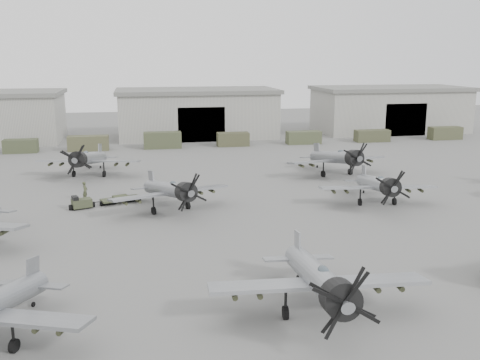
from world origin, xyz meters
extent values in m
plane|color=#595957|center=(0.00, 0.00, 0.00)|extent=(220.00, 220.00, 0.00)
cube|color=#AAA99F|center=(0.00, 62.00, 4.00)|extent=(28.00, 14.00, 8.00)
cube|color=slate|center=(0.00, 62.00, 8.35)|extent=(29.00, 14.80, 0.70)
cube|color=black|center=(0.00, 55.20, 3.00)|extent=(8.12, 0.40, 6.00)
cube|color=#AAA99F|center=(38.00, 62.00, 4.00)|extent=(28.00, 14.00, 8.00)
cube|color=slate|center=(38.00, 62.00, 8.35)|extent=(29.00, 14.80, 0.70)
cube|color=black|center=(38.00, 55.20, 3.00)|extent=(8.12, 0.40, 6.00)
cube|color=#3F462D|center=(-28.64, 50.00, 1.03)|extent=(5.01, 2.20, 2.07)
cube|color=#4B4B31|center=(-18.55, 50.00, 1.17)|extent=(6.24, 2.20, 2.34)
cube|color=#40472E|center=(-6.99, 50.00, 1.31)|extent=(5.99, 2.20, 2.62)
cube|color=#44452D|center=(4.57, 50.00, 1.12)|extent=(5.22, 2.20, 2.23)
cube|color=#444B31|center=(16.73, 50.00, 1.06)|extent=(5.80, 2.20, 2.13)
cube|color=#42452D|center=(29.13, 50.00, 1.01)|extent=(5.97, 2.20, 2.03)
cube|color=#46492F|center=(43.07, 50.00, 1.11)|extent=(5.77, 2.20, 2.23)
cube|color=gray|center=(-17.27, -4.70, 2.16)|extent=(0.64, 1.47, 1.83)
cylinder|color=black|center=(-17.40, -10.04, 0.32)|extent=(0.50, 0.78, 0.73)
cylinder|color=black|center=(-17.36, -4.96, 0.14)|extent=(0.21, 0.31, 0.29)
cylinder|color=#979BA0|center=(-1.03, -8.57, 2.21)|extent=(2.26, 10.72, 3.14)
cylinder|color=black|center=(-1.36, -13.28, 2.96)|extent=(2.01, 1.72, 2.09)
cube|color=#979BA0|center=(-1.07, -9.17, 1.96)|extent=(12.67, 3.10, 0.56)
cube|color=#979BA0|center=(-0.69, -3.87, 2.37)|extent=(0.24, 1.67, 2.00)
ellipsoid|color=#3F4C54|center=(-1.14, -10.17, 3.12)|extent=(0.69, 1.24, 0.56)
cylinder|color=black|center=(-2.99, -9.24, 0.35)|extent=(0.34, 0.82, 0.80)
cylinder|color=black|center=(0.82, -9.51, 0.35)|extent=(0.34, 0.82, 0.80)
cylinder|color=black|center=(-0.71, -4.17, 0.15)|extent=(0.14, 0.33, 0.32)
cylinder|color=gray|center=(-8.23, 14.26, 2.05)|extent=(4.55, 9.80, 2.91)
cylinder|color=black|center=(-6.80, 10.12, 2.75)|extent=(2.15, 1.97, 1.94)
cube|color=gray|center=(-8.05, 13.74, 1.82)|extent=(11.68, 5.75, 0.52)
cube|color=gray|center=(-9.66, 18.40, 2.20)|extent=(0.61, 1.50, 1.86)
ellipsoid|color=#3F4C54|center=(-7.74, 12.85, 2.90)|extent=(0.89, 1.24, 0.52)
cylinder|color=black|center=(-9.66, 12.98, 0.33)|extent=(0.49, 0.79, 0.75)
cylinder|color=black|center=(-6.31, 14.14, 0.33)|extent=(0.49, 0.79, 0.75)
cylinder|color=black|center=(-9.57, 18.14, 0.14)|extent=(0.20, 0.32, 0.30)
cylinder|color=#9EA2A7|center=(12.54, 12.68, 2.04)|extent=(2.68, 9.89, 2.88)
cylinder|color=black|center=(11.96, 8.38, 2.72)|extent=(1.93, 1.68, 1.92)
cube|color=#9EA2A7|center=(12.47, 12.13, 1.80)|extent=(11.71, 3.56, 0.52)
cube|color=#9EA2A7|center=(13.12, 16.98, 2.18)|extent=(0.32, 1.54, 1.84)
ellipsoid|color=#3F4C54|center=(12.35, 11.22, 2.87)|extent=(0.70, 1.17, 0.52)
cylinder|color=black|center=(10.71, 12.18, 0.32)|extent=(0.35, 0.77, 0.74)
cylinder|color=black|center=(14.18, 11.72, 0.32)|extent=(0.35, 0.77, 0.74)
cylinder|color=black|center=(13.09, 16.71, 0.14)|extent=(0.15, 0.31, 0.30)
cylinder|color=gray|center=(-16.81, 31.42, 2.19)|extent=(3.60, 10.62, 3.10)
cylinder|color=black|center=(-17.76, 26.85, 2.93)|extent=(2.17, 1.92, 2.07)
cube|color=gray|center=(-16.93, 30.84, 1.94)|extent=(12.61, 4.67, 0.56)
cube|color=gray|center=(-15.86, 36.00, 2.35)|extent=(0.45, 1.64, 1.98)
ellipsoid|color=#3F4C54|center=(-17.13, 29.87, 3.09)|extent=(0.83, 1.29, 0.56)
cylinder|color=black|center=(-18.82, 31.03, 0.35)|extent=(0.43, 0.83, 0.79)
cylinder|color=black|center=(-15.12, 30.26, 0.35)|extent=(0.43, 0.83, 0.79)
cylinder|color=black|center=(-15.92, 35.70, 0.15)|extent=(0.18, 0.34, 0.32)
cylinder|color=gray|center=(13.20, 26.21, 2.21)|extent=(3.09, 10.75, 3.13)
cylinder|color=black|center=(13.91, 21.55, 2.96)|extent=(2.12, 1.85, 2.09)
cube|color=gray|center=(13.29, 25.62, 1.96)|extent=(12.73, 4.07, 0.56)
cube|color=gray|center=(12.49, 30.88, 2.37)|extent=(0.37, 1.67, 2.00)
ellipsoid|color=#3F4C54|center=(13.44, 24.63, 3.12)|extent=(0.78, 1.28, 0.56)
cylinder|color=black|center=(11.44, 25.13, 0.35)|extent=(0.40, 0.84, 0.80)
cylinder|color=black|center=(15.20, 25.71, 0.35)|extent=(0.40, 0.84, 0.80)
cylinder|color=black|center=(12.54, 30.58, 0.15)|extent=(0.17, 0.34, 0.32)
cube|color=#393E29|center=(-16.49, 16.20, 0.56)|extent=(2.10, 1.67, 0.82)
cube|color=black|center=(-17.07, 15.99, 1.07)|extent=(0.78, 1.04, 0.51)
cylinder|color=black|center=(-16.49, 16.20, 0.26)|extent=(1.34, 0.94, 0.57)
cylinder|color=black|center=(-15.24, 16.63, 0.46)|extent=(1.18, 0.48, 0.08)
cube|color=#393E29|center=(-12.83, 17.47, 0.46)|extent=(4.13, 2.63, 0.18)
cylinder|color=black|center=(-12.83, 17.47, 0.20)|extent=(1.59, 0.93, 0.45)
cylinder|color=#393E29|center=(-12.83, 17.47, 0.66)|extent=(1.46, 0.78, 0.33)
imported|color=#41472E|center=(-16.43, 19.37, 0.98)|extent=(0.65, 0.82, 1.96)
camera|label=1|loc=(-10.77, -36.10, 14.61)|focal=40.00mm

